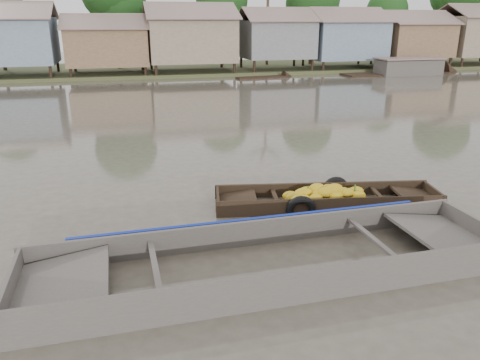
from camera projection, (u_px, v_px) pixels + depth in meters
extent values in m
plane|color=#4B443A|center=(287.00, 235.00, 9.56)|extent=(120.00, 120.00, 0.00)
cube|color=#384723|center=(156.00, 71.00, 39.79)|extent=(120.00, 12.00, 0.50)
cube|color=slate|center=(9.00, 41.00, 33.27)|extent=(6.20, 5.20, 3.20)
cube|color=brown|center=(0.00, 10.00, 31.31)|extent=(6.60, 3.02, 1.28)
cube|color=brown|center=(9.00, 10.00, 33.89)|extent=(6.60, 3.02, 1.28)
cube|color=brown|center=(107.00, 47.00, 34.99)|extent=(5.80, 4.60, 2.70)
cube|color=brown|center=(104.00, 21.00, 33.26)|extent=(6.20, 2.67, 1.14)
cube|color=brown|center=(105.00, 21.00, 35.54)|extent=(6.20, 2.67, 1.14)
cube|color=#7F6D57|center=(190.00, 40.00, 36.30)|extent=(6.50, 5.30, 3.30)
cube|color=brown|center=(192.00, 11.00, 34.30)|extent=(6.90, 3.08, 1.31)
cube|color=brown|center=(187.00, 11.00, 36.93)|extent=(6.90, 3.08, 1.31)
cube|color=slate|center=(276.00, 39.00, 37.94)|extent=(5.40, 4.70, 2.90)
cube|color=brown|center=(282.00, 14.00, 36.16)|extent=(5.80, 2.73, 1.17)
cube|color=brown|center=(272.00, 15.00, 38.48)|extent=(5.80, 2.73, 1.17)
cube|color=slate|center=(344.00, 40.00, 39.37)|extent=(6.00, 5.00, 3.10)
cube|color=brown|center=(353.00, 15.00, 37.48)|extent=(6.40, 2.90, 1.24)
cube|color=brown|center=(338.00, 15.00, 39.95)|extent=(6.40, 2.90, 1.24)
cube|color=brown|center=(412.00, 40.00, 40.89)|extent=(5.70, 4.90, 2.80)
cube|color=brown|center=(424.00, 17.00, 39.08)|extent=(6.10, 2.85, 1.21)
cube|color=brown|center=(406.00, 17.00, 41.50)|extent=(6.10, 2.85, 1.21)
cube|color=#7F6D57|center=(475.00, 36.00, 42.32)|extent=(6.30, 5.10, 3.40)
cube|color=brown|center=(469.00, 11.00, 42.88)|extent=(6.70, 2.96, 1.26)
cylinder|color=#473323|center=(1.00, 42.00, 37.12)|extent=(0.28, 0.28, 4.90)
cylinder|color=#473323|center=(117.00, 32.00, 38.07)|extent=(0.28, 0.28, 6.30)
cylinder|color=#473323|center=(222.00, 37.00, 41.24)|extent=(0.28, 0.28, 5.25)
sphere|color=#133D14|center=(222.00, 1.00, 40.27)|extent=(4.50, 4.50, 4.50)
cylinder|color=#473323|center=(311.00, 35.00, 42.13)|extent=(0.28, 0.28, 5.60)
cylinder|color=#473323|center=(384.00, 40.00, 45.07)|extent=(0.28, 0.28, 4.55)
sphere|color=#133D14|center=(387.00, 11.00, 44.22)|extent=(3.90, 3.90, 3.90)
cylinder|color=#473323|center=(455.00, 28.00, 45.44)|extent=(0.28, 0.28, 6.65)
cylinder|color=#473323|center=(268.00, 21.00, 41.27)|extent=(0.24, 0.24, 8.00)
cube|color=black|center=(326.00, 208.00, 11.13)|extent=(5.26, 1.89, 0.08)
cube|color=black|center=(321.00, 191.00, 11.59)|extent=(5.22, 1.07, 0.49)
cube|color=black|center=(333.00, 209.00, 10.53)|extent=(5.22, 1.07, 0.49)
cube|color=black|center=(433.00, 197.00, 11.23)|extent=(0.26, 1.14, 0.46)
cube|color=black|center=(415.00, 195.00, 11.19)|extent=(1.06, 1.13, 0.18)
cube|color=black|center=(218.00, 203.00, 10.89)|extent=(0.26, 1.14, 0.46)
cube|color=black|center=(237.00, 200.00, 10.90)|extent=(1.06, 1.13, 0.18)
cube|color=black|center=(275.00, 197.00, 10.95)|extent=(0.29, 1.10, 0.05)
cube|color=black|center=(378.00, 195.00, 11.11)|extent=(0.29, 1.10, 0.05)
ellipsoid|color=gold|center=(342.00, 192.00, 10.97)|extent=(0.43, 0.33, 0.24)
ellipsoid|color=gold|center=(295.00, 197.00, 10.95)|extent=(0.47, 0.36, 0.26)
ellipsoid|color=gold|center=(295.00, 206.00, 10.72)|extent=(0.37, 0.29, 0.21)
ellipsoid|color=gold|center=(328.00, 188.00, 11.06)|extent=(0.36, 0.28, 0.20)
ellipsoid|color=gold|center=(334.00, 202.00, 10.76)|extent=(0.38, 0.29, 0.21)
ellipsoid|color=gold|center=(290.00, 196.00, 11.09)|extent=(0.43, 0.33, 0.24)
ellipsoid|color=gold|center=(291.00, 201.00, 10.96)|extent=(0.36, 0.28, 0.20)
ellipsoid|color=gold|center=(358.00, 196.00, 10.94)|extent=(0.43, 0.33, 0.24)
ellipsoid|color=gold|center=(319.00, 191.00, 11.17)|extent=(0.42, 0.32, 0.23)
ellipsoid|color=gold|center=(368.00, 202.00, 10.81)|extent=(0.39, 0.30, 0.22)
ellipsoid|color=gold|center=(300.00, 200.00, 10.82)|extent=(0.47, 0.36, 0.26)
ellipsoid|color=gold|center=(303.00, 203.00, 10.75)|extent=(0.45, 0.35, 0.25)
ellipsoid|color=gold|center=(319.00, 191.00, 11.23)|extent=(0.38, 0.29, 0.21)
ellipsoid|color=gold|center=(331.00, 193.00, 10.91)|extent=(0.42, 0.32, 0.23)
ellipsoid|color=gold|center=(316.00, 198.00, 10.76)|extent=(0.36, 0.28, 0.20)
ellipsoid|color=gold|center=(349.00, 193.00, 11.32)|extent=(0.41, 0.31, 0.23)
ellipsoid|color=gold|center=(301.00, 203.00, 10.75)|extent=(0.46, 0.36, 0.26)
ellipsoid|color=gold|center=(320.00, 193.00, 10.92)|extent=(0.44, 0.34, 0.24)
ellipsoid|color=gold|center=(335.00, 191.00, 11.39)|extent=(0.39, 0.30, 0.22)
ellipsoid|color=gold|center=(336.00, 196.00, 10.86)|extent=(0.41, 0.32, 0.23)
ellipsoid|color=gold|center=(334.00, 191.00, 11.35)|extent=(0.40, 0.31, 0.22)
ellipsoid|color=gold|center=(314.00, 189.00, 11.25)|extent=(0.37, 0.29, 0.21)
ellipsoid|color=gold|center=(325.00, 192.00, 10.84)|extent=(0.44, 0.34, 0.25)
ellipsoid|color=gold|center=(317.00, 188.00, 11.00)|extent=(0.44, 0.34, 0.25)
ellipsoid|color=gold|center=(307.00, 192.00, 11.02)|extent=(0.47, 0.36, 0.26)
ellipsoid|color=gold|center=(317.00, 191.00, 11.10)|extent=(0.41, 0.32, 0.23)
ellipsoid|color=gold|center=(302.00, 193.00, 11.02)|extent=(0.40, 0.31, 0.22)
ellipsoid|color=gold|center=(356.00, 192.00, 11.26)|extent=(0.46, 0.35, 0.25)
ellipsoid|color=gold|center=(324.00, 191.00, 11.11)|extent=(0.44, 0.34, 0.25)
ellipsoid|color=gold|center=(303.00, 200.00, 10.81)|extent=(0.42, 0.32, 0.23)
ellipsoid|color=gold|center=(347.00, 193.00, 10.88)|extent=(0.37, 0.28, 0.20)
ellipsoid|color=gold|center=(334.00, 189.00, 10.95)|extent=(0.48, 0.37, 0.27)
cylinder|color=#3F6626|center=(308.00, 189.00, 10.94)|extent=(0.04, 0.04, 0.17)
cylinder|color=#3F6626|center=(335.00, 189.00, 10.99)|extent=(0.04, 0.04, 0.17)
cylinder|color=#3F6626|center=(355.00, 188.00, 11.02)|extent=(0.04, 0.04, 0.17)
torus|color=black|center=(335.00, 189.00, 11.68)|extent=(0.69, 0.28, 0.67)
torus|color=black|center=(301.00, 210.00, 10.41)|extent=(0.70, 0.29, 0.68)
cube|color=#48413D|center=(271.00, 275.00, 8.20)|extent=(8.32, 1.90, 0.08)
cube|color=#48413D|center=(254.00, 235.00, 9.03)|extent=(8.48, 0.29, 0.68)
cube|color=#48413D|center=(292.00, 291.00, 7.18)|extent=(8.48, 0.29, 0.68)
cube|color=#48413D|center=(473.00, 233.00, 9.12)|extent=(0.09, 2.07, 0.64)
cube|color=#48413D|center=(442.00, 234.00, 8.91)|extent=(1.46, 1.81, 0.26)
cube|color=#48413D|center=(12.00, 294.00, 7.09)|extent=(0.09, 2.07, 0.64)
cube|color=#48413D|center=(61.00, 283.00, 7.24)|extent=(1.46, 1.81, 0.26)
cube|color=#48413D|center=(155.00, 268.00, 7.58)|extent=(0.13, 1.99, 0.05)
cube|color=#48413D|center=(374.00, 240.00, 8.54)|extent=(0.13, 1.99, 0.05)
cube|color=#665E54|center=(271.00, 272.00, 8.18)|extent=(6.34, 1.71, 0.02)
cube|color=navy|center=(254.00, 222.00, 9.01)|extent=(6.86, 0.19, 0.17)
torus|color=olive|center=(423.00, 260.00, 8.55)|extent=(0.47, 0.47, 0.07)
torus|color=olive|center=(423.00, 257.00, 8.54)|extent=(0.38, 0.38, 0.07)
cube|color=black|center=(397.00, 75.00, 37.18)|extent=(9.18, 2.42, 0.35)
cube|color=black|center=(262.00, 79.00, 34.79)|extent=(4.00, 1.37, 0.35)
cube|color=black|center=(408.00, 68.00, 36.69)|extent=(5.00, 2.00, 1.20)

